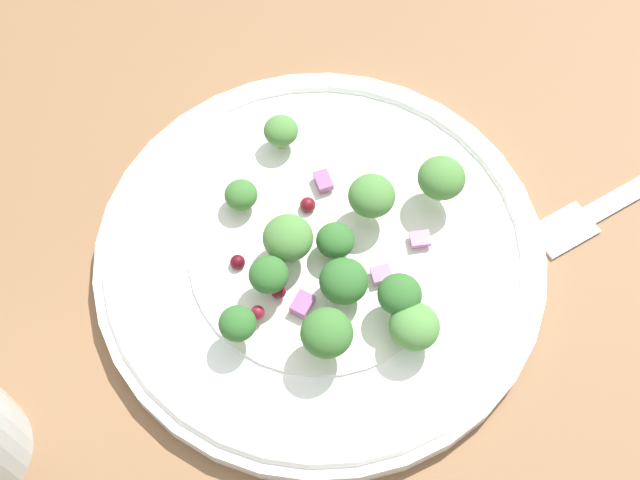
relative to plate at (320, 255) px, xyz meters
The scene contains 23 objects.
ground_plane 3.99cm from the plate, 32.33° to the right, with size 180.00×180.00×2.00cm, color brown.
plate is the anchor object (origin of this frame).
dressing_pool 0.44cm from the plate, 135.00° to the left, with size 15.07×15.07×0.20cm, color white.
broccoli_floret_0 5.66cm from the plate, 17.97° to the right, with size 1.93×1.93×1.95cm.
broccoli_floret_1 6.56cm from the plate, 107.16° to the left, with size 2.77×2.77×2.81cm.
broccoli_floret_2 7.60cm from the plate, 146.80° to the left, with size 2.73×2.73×2.76cm.
broccoli_floret_3 8.22cm from the plate, 139.22° to the right, with size 2.75×2.75×2.78cm.
broccoli_floret_4 6.15cm from the plate, 152.94° to the left, with size 2.40×2.40×2.43cm.
broccoli_floret_5 3.62cm from the plate, 129.49° to the left, with size 2.70×2.70×2.73cm.
broccoli_floret_6 7.28cm from the plate, 62.18° to the left, with size 2.03×2.03×2.06cm.
broccoli_floret_7 4.58cm from the plate, 127.34° to the right, with size 2.69×2.69×2.72cm.
broccoli_floret_8 7.96cm from the plate, 58.67° to the right, with size 2.09×2.09×2.11cm.
broccoli_floret_9 1.97cm from the plate, 167.67° to the right, with size 2.18×2.18×2.20cm.
broccoli_floret_10 4.41cm from the plate, 55.24° to the left, with size 2.20×2.20×2.22cm.
broccoli_floret_11 3.03cm from the plate, 21.37° to the left, with size 2.81×2.81×2.85cm.
cranberry_0 5.53cm from the plate, 64.64° to the left, with size 0.81×0.81×0.81cm, color maroon.
cranberry_1 4.81cm from the plate, 24.34° to the left, with size 0.86×0.86×0.86cm, color #4C0A14.
cranberry_2 3.06cm from the plate, 62.05° to the right, with size 0.92×0.92×0.92cm, color maroon.
cranberry_3 3.80cm from the plate, 64.54° to the left, with size 0.86×0.86×0.86cm, color maroon.
onion_bit_0 4.53cm from the plate, 78.66° to the right, with size 1.29×0.88×0.50cm, color #934C84.
onion_bit_1 3.77cm from the plate, 88.41° to the left, with size 1.30×0.99×0.55cm, color #934C84.
onion_bit_2 3.95cm from the plate, 167.57° to the left, with size 0.98×1.13×0.38cm, color #A35B93.
onion_bit_3 5.75cm from the plate, 163.31° to the right, with size 1.15×0.94×0.33cm, color #A35B93.
Camera 1 is at (-8.52, 24.45, 46.44)cm, focal length 49.76 mm.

